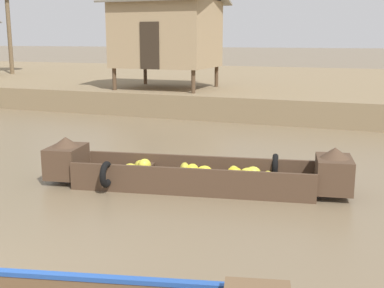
{
  "coord_description": "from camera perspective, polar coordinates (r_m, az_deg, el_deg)",
  "views": [
    {
      "loc": [
        4.28,
        -3.3,
        2.97
      ],
      "look_at": [
        0.54,
        6.48,
        0.73
      ],
      "focal_mm": 46.25,
      "sensor_mm": 36.0,
      "label": 1
    }
  ],
  "objects": [
    {
      "name": "stilt_house_mid_left",
      "position": [
        20.93,
        -2.95,
        12.72
      ],
      "size": [
        4.54,
        3.74,
        4.2
      ],
      "color": "#4C3826",
      "rests_on": "riverbank_strip"
    },
    {
      "name": "ground_plane",
      "position": [
        14.28,
        3.04,
        0.07
      ],
      "size": [
        300.0,
        300.0,
        0.0
      ],
      "primitive_type": "plane",
      "color": "#726047"
    },
    {
      "name": "banana_boat",
      "position": [
        9.96,
        0.12,
        -3.31
      ],
      "size": [
        6.18,
        2.35,
        0.96
      ],
      "color": "#473323",
      "rests_on": "ground"
    },
    {
      "name": "riverbank_strip",
      "position": [
        27.28,
        11.9,
        6.53
      ],
      "size": [
        160.0,
        20.0,
        0.9
      ],
      "primitive_type": "cube",
      "color": "#7F6B4C",
      "rests_on": "ground"
    }
  ]
}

